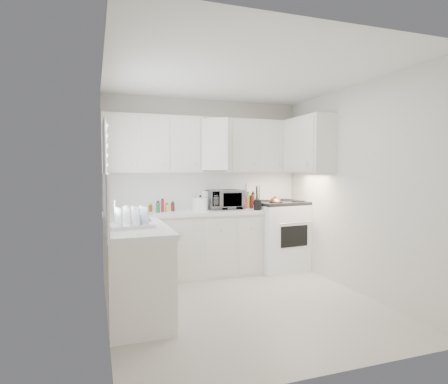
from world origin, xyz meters
name	(u,v)px	position (x,y,z in m)	size (l,w,h in m)	color
floor	(244,304)	(0.00, 0.00, 0.00)	(3.20, 3.20, 0.00)	beige
ceiling	(245,74)	(0.00, 0.00, 2.60)	(3.20, 3.20, 0.00)	white
wall_back	(205,185)	(0.00, 1.60, 1.30)	(3.00, 3.00, 0.00)	beige
wall_front	(327,203)	(0.00, -1.60, 1.30)	(3.00, 3.00, 0.00)	beige
wall_left	(105,194)	(-1.50, 0.00, 1.30)	(3.20, 3.20, 0.00)	beige
wall_right	(355,189)	(1.50, 0.00, 1.30)	(3.20, 3.20, 0.00)	beige
window_blinds	(106,169)	(-1.48, 0.35, 1.55)	(0.06, 0.96, 1.06)	white
lower_cabinets_back	(185,246)	(-0.39, 1.30, 0.45)	(2.22, 0.60, 0.90)	beige
lower_cabinets_left	(135,270)	(-1.20, 0.20, 0.45)	(0.60, 1.60, 0.90)	beige
countertop_back	(185,213)	(-0.39, 1.29, 0.93)	(2.24, 0.64, 0.05)	silver
countertop_left	(135,227)	(-1.19, 0.20, 0.93)	(0.64, 1.62, 0.05)	silver
backsplash_back	(205,190)	(0.00, 1.59, 1.23)	(2.98, 0.02, 0.55)	silver
backsplash_left	(106,200)	(-1.49, 0.20, 1.23)	(0.02, 1.60, 0.55)	silver
upper_cabinets_back	(208,172)	(0.00, 1.44, 1.50)	(3.00, 0.33, 0.80)	beige
upper_cabinets_right	(308,173)	(1.33, 0.82, 1.50)	(0.33, 0.90, 0.80)	beige
sink	(132,210)	(-1.19, 0.55, 1.07)	(0.42, 0.38, 0.30)	gray
stove	(281,225)	(1.14, 1.29, 0.67)	(0.87, 0.72, 1.34)	white
tea_kettle	(275,203)	(0.96, 1.13, 1.05)	(0.23, 0.20, 0.22)	brown
frying_pan	(286,205)	(1.32, 1.45, 0.97)	(0.27, 0.46, 0.04)	black
microwave	(225,197)	(0.25, 1.39, 1.13)	(0.52, 0.29, 0.35)	gray
rice_cooker	(200,203)	(-0.15, 1.33, 1.06)	(0.22, 0.22, 0.22)	white
paper_towel	(206,200)	(-0.02, 1.47, 1.08)	(0.12, 0.12, 0.27)	white
utensil_crock	(258,198)	(0.65, 1.08, 1.13)	(0.12, 0.12, 0.37)	black
dish_rack	(130,216)	(-1.26, 0.00, 1.07)	(0.43, 0.33, 0.24)	white
spice_left_0	(151,207)	(-0.85, 1.42, 1.02)	(0.06, 0.06, 0.13)	brown
spice_left_1	(157,207)	(-0.78, 1.33, 1.02)	(0.06, 0.06, 0.13)	#216331
spice_left_2	(161,207)	(-0.70, 1.42, 1.02)	(0.06, 0.06, 0.13)	#AF1739
spice_left_3	(168,207)	(-0.62, 1.33, 1.02)	(0.06, 0.06, 0.13)	#D7E435
spice_left_4	(172,206)	(-0.55, 1.42, 1.02)	(0.06, 0.06, 0.13)	#4D1A16
sauce_right_0	(243,202)	(0.58, 1.46, 1.05)	(0.06, 0.06, 0.19)	#AF1739
sauce_right_1	(248,202)	(0.64, 1.40, 1.05)	(0.06, 0.06, 0.19)	#D7E435
sauce_right_2	(250,202)	(0.69, 1.46, 1.05)	(0.06, 0.06, 0.19)	#4D1A16
sauce_right_3	(255,202)	(0.74, 1.40, 1.05)	(0.06, 0.06, 0.19)	black
sauce_right_4	(256,201)	(0.80, 1.46, 1.05)	(0.06, 0.06, 0.19)	brown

